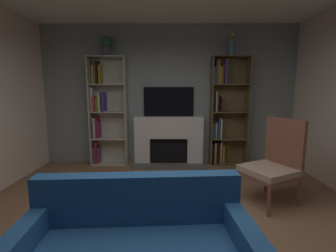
{
  "coord_description": "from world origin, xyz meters",
  "views": [
    {
      "loc": [
        0.03,
        -2.37,
        1.59
      ],
      "look_at": [
        0.0,
        1.11,
        1.05
      ],
      "focal_mm": 26.14,
      "sensor_mm": 36.0,
      "label": 1
    }
  ],
  "objects_px": {
    "fireplace": "(169,139)",
    "potted_plant": "(106,45)",
    "bookshelf_left": "(104,110)",
    "bookshelf_right": "(224,114)",
    "vase_with_flowers": "(232,47)",
    "armchair": "(274,162)",
    "tv": "(169,102)",
    "coffee_table": "(147,204)"
  },
  "relations": [
    {
      "from": "armchair",
      "to": "coffee_table",
      "type": "xyz_separation_m",
      "value": [
        -1.7,
        -0.83,
        -0.2
      ]
    },
    {
      "from": "coffee_table",
      "to": "armchair",
      "type": "bearing_deg",
      "value": 26.12
    },
    {
      "from": "potted_plant",
      "to": "tv",
      "type": "bearing_deg",
      "value": 5.54
    },
    {
      "from": "fireplace",
      "to": "bookshelf_right",
      "type": "relative_size",
      "value": 0.69
    },
    {
      "from": "bookshelf_right",
      "to": "armchair",
      "type": "height_order",
      "value": "bookshelf_right"
    },
    {
      "from": "bookshelf_right",
      "to": "armchair",
      "type": "distance_m",
      "value": 1.84
    },
    {
      "from": "potted_plant",
      "to": "armchair",
      "type": "relative_size",
      "value": 0.32
    },
    {
      "from": "coffee_table",
      "to": "vase_with_flowers",
      "type": "bearing_deg",
      "value": 60.04
    },
    {
      "from": "bookshelf_left",
      "to": "armchair",
      "type": "relative_size",
      "value": 1.89
    },
    {
      "from": "potted_plant",
      "to": "coffee_table",
      "type": "bearing_deg",
      "value": -68.16
    },
    {
      "from": "fireplace",
      "to": "potted_plant",
      "type": "xyz_separation_m",
      "value": [
        -1.24,
        -0.04,
        1.9
      ]
    },
    {
      "from": "fireplace",
      "to": "tv",
      "type": "relative_size",
      "value": 1.48
    },
    {
      "from": "bookshelf_left",
      "to": "bookshelf_right",
      "type": "height_order",
      "value": "same"
    },
    {
      "from": "vase_with_flowers",
      "to": "armchair",
      "type": "bearing_deg",
      "value": -81.9
    },
    {
      "from": "fireplace",
      "to": "bookshelf_right",
      "type": "distance_m",
      "value": 1.26
    },
    {
      "from": "bookshelf_right",
      "to": "potted_plant",
      "type": "distance_m",
      "value": 2.74
    },
    {
      "from": "tv",
      "to": "fireplace",
      "type": "bearing_deg",
      "value": -90.0
    },
    {
      "from": "armchair",
      "to": "coffee_table",
      "type": "relative_size",
      "value": 1.39
    },
    {
      "from": "tv",
      "to": "vase_with_flowers",
      "type": "relative_size",
      "value": 2.24
    },
    {
      "from": "vase_with_flowers",
      "to": "tv",
      "type": "bearing_deg",
      "value": 174.46
    },
    {
      "from": "vase_with_flowers",
      "to": "armchair",
      "type": "distance_m",
      "value": 2.51
    },
    {
      "from": "fireplace",
      "to": "bookshelf_right",
      "type": "bearing_deg",
      "value": 0.05
    },
    {
      "from": "coffee_table",
      "to": "potted_plant",
      "type": "bearing_deg",
      "value": 111.84
    },
    {
      "from": "fireplace",
      "to": "armchair",
      "type": "xyz_separation_m",
      "value": [
        1.48,
        -1.74,
        0.04
      ]
    },
    {
      "from": "tv",
      "to": "potted_plant",
      "type": "bearing_deg",
      "value": -174.46
    },
    {
      "from": "bookshelf_right",
      "to": "coffee_table",
      "type": "xyz_separation_m",
      "value": [
        -1.36,
        -2.57,
        -0.7
      ]
    },
    {
      "from": "bookshelf_right",
      "to": "potted_plant",
      "type": "relative_size",
      "value": 5.85
    },
    {
      "from": "fireplace",
      "to": "vase_with_flowers",
      "type": "relative_size",
      "value": 3.32
    },
    {
      "from": "armchair",
      "to": "coffee_table",
      "type": "distance_m",
      "value": 1.91
    },
    {
      "from": "fireplace",
      "to": "vase_with_flowers",
      "type": "height_order",
      "value": "vase_with_flowers"
    },
    {
      "from": "fireplace",
      "to": "bookshelf_left",
      "type": "relative_size",
      "value": 0.69
    },
    {
      "from": "armchair",
      "to": "bookshelf_left",
      "type": "bearing_deg",
      "value": 148.24
    },
    {
      "from": "tv",
      "to": "armchair",
      "type": "relative_size",
      "value": 0.88
    },
    {
      "from": "tv",
      "to": "potted_plant",
      "type": "relative_size",
      "value": 2.72
    },
    {
      "from": "potted_plant",
      "to": "vase_with_flowers",
      "type": "bearing_deg",
      "value": -0.0
    },
    {
      "from": "tv",
      "to": "armchair",
      "type": "height_order",
      "value": "tv"
    },
    {
      "from": "coffee_table",
      "to": "bookshelf_left",
      "type": "bearing_deg",
      "value": 113.33
    },
    {
      "from": "bookshelf_left",
      "to": "vase_with_flowers",
      "type": "distance_m",
      "value": 2.86
    },
    {
      "from": "tv",
      "to": "bookshelf_left",
      "type": "relative_size",
      "value": 0.46
    },
    {
      "from": "tv",
      "to": "armchair",
      "type": "xyz_separation_m",
      "value": [
        1.48,
        -1.82,
        -0.74
      ]
    },
    {
      "from": "fireplace",
      "to": "coffee_table",
      "type": "bearing_deg",
      "value": -94.93
    },
    {
      "from": "fireplace",
      "to": "tv",
      "type": "distance_m",
      "value": 0.79
    }
  ]
}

